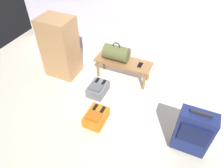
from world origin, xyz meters
TOP-DOWN VIEW (x-y plane):
  - ground_plane at (0.00, 0.00)m, footprint 6.60×6.60m
  - bench at (-0.43, 0.94)m, footprint 1.00×0.36m
  - duffel_bag_olive at (-0.57, 0.94)m, footprint 0.44×0.26m
  - cell_phone at (-0.13, 0.95)m, footprint 0.07×0.14m
  - suitcase_upright_navy at (0.89, -0.08)m, footprint 0.42×0.23m
  - backpack_orange at (-0.43, -0.15)m, footprint 0.28×0.38m
  - backpack_grey at (-0.68, 0.40)m, footprint 0.28×0.38m
  - side_cabinet at (-1.53, 0.66)m, footprint 0.56×0.44m

SIDE VIEW (x-z plane):
  - ground_plane at x=0.00m, z-range 0.00..0.00m
  - backpack_orange at x=-0.43m, z-range -0.01..0.20m
  - backpack_grey at x=-0.68m, z-range -0.01..0.20m
  - bench at x=-0.43m, z-range 0.13..0.52m
  - suitcase_upright_navy at x=0.89m, z-range 0.01..0.77m
  - cell_phone at x=-0.13m, z-range 0.39..0.40m
  - duffel_bag_olive at x=-0.57m, z-range 0.35..0.69m
  - side_cabinet at x=-1.53m, z-range 0.00..1.10m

